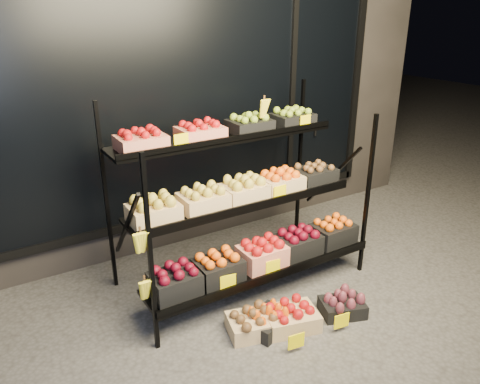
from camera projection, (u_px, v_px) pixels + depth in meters
ground at (284, 315)px, 3.80m from camera, size 24.00×24.00×0.00m
building at (150, 62)px, 5.19m from camera, size 6.00×2.08×3.50m
display_rack at (244, 201)px, 3.98m from camera, size 2.18×1.02×1.70m
tag_floor_a at (296, 346)px, 3.37m from camera, size 0.13×0.01×0.12m
tag_floor_b at (341, 325)px, 3.58m from camera, size 0.13×0.01×0.12m
floor_crate_left at (254, 322)px, 3.57m from camera, size 0.45×0.38×0.20m
floor_crate_midleft at (268, 320)px, 3.61m from camera, size 0.42×0.36×0.18m
floor_crate_midright at (291, 316)px, 3.63m from camera, size 0.47×0.40×0.20m
floor_crate_right at (343, 305)px, 3.79m from camera, size 0.41×0.36×0.18m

